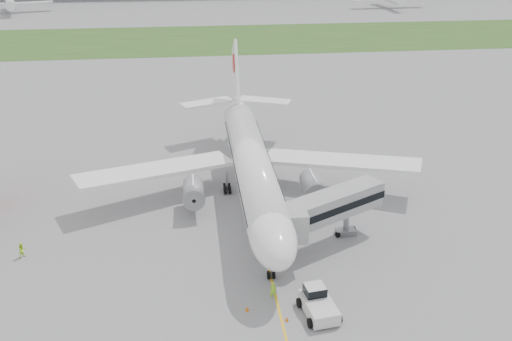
{
  "coord_description": "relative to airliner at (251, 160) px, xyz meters",
  "views": [
    {
      "loc": [
        -7.8,
        -66.49,
        36.03
      ],
      "look_at": [
        0.36,
        2.0,
        5.38
      ],
      "focal_mm": 40.0,
      "sensor_mm": 36.0,
      "label": 1
    }
  ],
  "objects": [
    {
      "name": "jet_bridge",
      "position": [
        7.39,
        -13.99,
        -0.52
      ],
      "size": [
        14.04,
        10.51,
        6.94
      ],
      "rotation": [
        0.0,
        0.0,
        0.5
      ],
      "color": "#AAAAAD",
      "rests_on": "ground"
    },
    {
      "name": "airliner",
      "position": [
        0.0,
        0.0,
        0.0
      ],
      "size": [
        48.13,
        53.95,
        17.88
      ],
      "color": "white",
      "rests_on": "ground"
    },
    {
      "name": "pushback_tug",
      "position": [
        3.75,
        -26.19,
        -4.51
      ],
      "size": [
        3.88,
        5.24,
        2.51
      ],
      "rotation": [
        0.0,
        0.0,
        0.14
      ],
      "color": "silver",
      "rests_on": "ground"
    },
    {
      "name": "apron_markings",
      "position": [
        0.0,
        -9.87,
        -5.66
      ],
      "size": [
        70.0,
        70.0,
        0.04
      ],
      "primitive_type": null,
      "color": "yellow",
      "rests_on": "ground"
    },
    {
      "name": "ground_crew_far",
      "position": [
        -27.94,
        -12.27,
        -4.7
      ],
      "size": [
        1.18,
        1.18,
        1.92
      ],
      "primitive_type": "imported",
      "rotation": [
        0.0,
        0.0,
        0.79
      ],
      "color": "#C4FF2A",
      "rests_on": "ground"
    },
    {
      "name": "safety_cone_right",
      "position": [
        0.5,
        -27.17,
        -5.41
      ],
      "size": [
        0.36,
        0.36,
        0.5
      ],
      "primitive_type": "cone",
      "color": "#DE610B",
      "rests_on": "ground"
    },
    {
      "name": "grass_strip",
      "position": [
        0.0,
        115.13,
        -5.65
      ],
      "size": [
        600.0,
        50.0,
        0.02
      ],
      "primitive_type": "cube",
      "color": "#2B5520",
      "rests_on": "ground"
    },
    {
      "name": "safety_cone_left",
      "position": [
        -3.2,
        -25.13,
        -5.39
      ],
      "size": [
        0.39,
        0.39,
        0.54
      ],
      "primitive_type": "cone",
      "color": "#DE610B",
      "rests_on": "ground"
    },
    {
      "name": "distant_aircraft_left",
      "position": [
        -79.66,
        180.6,
        -5.66
      ],
      "size": [
        40.31,
        37.54,
        12.86
      ],
      "primitive_type": null,
      "rotation": [
        0.0,
        0.0,
        0.27
      ],
      "color": "white",
      "rests_on": "ground"
    },
    {
      "name": "ground",
      "position": [
        0.0,
        -4.87,
        -5.66
      ],
      "size": [
        600.0,
        600.0,
        0.0
      ],
      "primitive_type": "plane",
      "color": "gray",
      "rests_on": "ground"
    },
    {
      "name": "ground_crew_near",
      "position": [
        -0.33,
        -23.34,
        -4.72
      ],
      "size": [
        0.73,
        0.53,
        1.89
      ],
      "primitive_type": "imported",
      "rotation": [
        0.0,
        0.0,
        3.25
      ],
      "color": "#97EA27",
      "rests_on": "ground"
    },
    {
      "name": "distant_aircraft_right",
      "position": [
        79.96,
        175.81,
        -5.66
      ],
      "size": [
        33.41,
        29.81,
        12.28
      ],
      "primitive_type": null,
      "rotation": [
        0.0,
        0.0,
        0.05
      ],
      "color": "white",
      "rests_on": "ground"
    }
  ]
}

